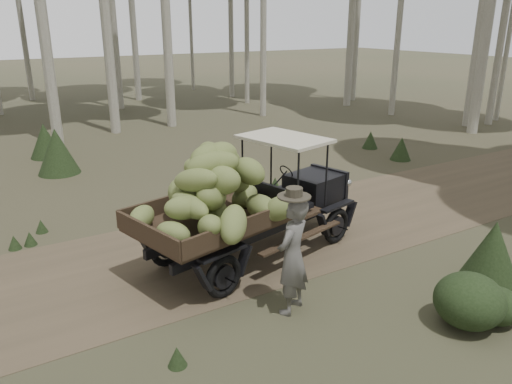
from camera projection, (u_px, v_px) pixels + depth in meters
ground at (142, 268)px, 9.46m from camera, size 120.00×120.00×0.00m
dirt_track at (142, 268)px, 9.46m from camera, size 70.00×4.00×0.01m
banana_truck at (235, 193)px, 9.09m from camera, size 5.19×3.06×2.49m
farmer at (293, 255)px, 7.77m from camera, size 0.84×0.74×2.10m
undergrowth at (47, 326)px, 6.73m from camera, size 24.44×21.96×1.40m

